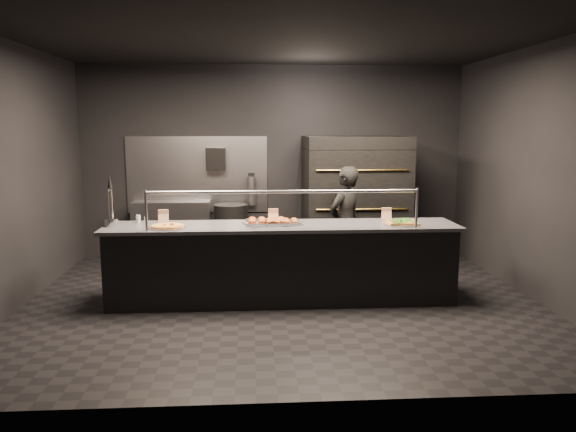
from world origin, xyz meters
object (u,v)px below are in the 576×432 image
Objects in this scene: pizza_oven at (354,199)px; towel_dispenser at (216,159)px; slider_tray_a at (267,222)px; worker at (345,223)px; round_pizza at (168,226)px; service_counter at (282,263)px; fire_extinguisher at (251,190)px; trash_bin at (231,232)px; square_pizza at (402,223)px; beer_tap at (111,212)px; slider_tray_b at (282,222)px; prep_shelf at (172,230)px.

pizza_oven is 2.23m from towel_dispenser.
worker is at bearing 41.15° from slider_tray_a.
round_pizza is (-0.40, -2.51, -0.61)m from towel_dispenser.
service_counter is 2.50m from fire_extinguisher.
trash_bin is (-0.50, 2.13, -0.52)m from slider_tray_a.
service_counter is at bearing 177.10° from square_pizza.
square_pizza is at bearing 73.84° from worker.
service_counter is 2.78m from towel_dispenser.
beer_tap is 0.39× the size of worker.
slider_tray_b is at bearing 93.52° from service_counter.
fire_extinguisher is at bearing 98.30° from service_counter.
pizza_oven is (1.20, 1.90, 0.50)m from service_counter.
worker is at bearing -36.71° from trash_bin.
towel_dispenser is 0.60× the size of slider_tray_a.
pizza_oven is 1.63m from fire_extinguisher.
square_pizza is at bearing -3.52° from slider_tray_a.
towel_dispenser is at bearing 133.06° from square_pizza.
slider_tray_b is (0.18, -0.02, -0.00)m from slider_tray_a.
pizza_oven is 5.46× the size of towel_dispenser.
fire_extinguisher is at bearing 37.10° from trash_bin.
square_pizza is at bearing -1.37° from beer_tap.
beer_tap reaches higher than square_pizza.
service_counter reaches higher than square_pizza.
fire_extinguisher is (0.55, 0.01, -0.49)m from towel_dispenser.
towel_dispenser is at bearing 5.71° from prep_shelf.
slider_tray_b is (1.30, 0.13, 0.01)m from round_pizza.
pizza_oven is 2.24m from slider_tray_b.
square_pizza is (1.75, -2.47, -0.12)m from fire_extinguisher.
pizza_oven reaches higher than square_pizza.
fire_extinguisher is at bearing 69.33° from round_pizza.
towel_dispenser is at bearing 133.95° from trash_bin.
beer_tap is at bearing -179.45° from slider_tray_a.
round_pizza is 1.31m from slider_tray_b.
pizza_oven reaches higher than round_pizza.
towel_dispenser is at bearing 66.21° from beer_tap.
worker reaches higher than slider_tray_a.
service_counter reaches higher than round_pizza.
beer_tap reaches higher than round_pizza.
pizza_oven is at bearing 53.70° from slider_tray_a.
worker is at bearing -38.03° from towel_dispenser.
fire_extinguisher is 3.03m from square_pizza.
square_pizza is at bearing -38.56° from prep_shelf.
towel_dispenser is 0.59× the size of beer_tap.
slider_tray_b is (-0.00, 0.00, 0.48)m from service_counter.
slider_tray_b is at bearing 176.95° from square_pizza.
slider_tray_b is 2.31m from trash_bin.
prep_shelf is 1.31m from towel_dispenser.
prep_shelf reaches higher than trash_bin.
pizza_oven reaches higher than slider_tray_a.
round_pizza is at bearing -105.41° from trash_bin.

